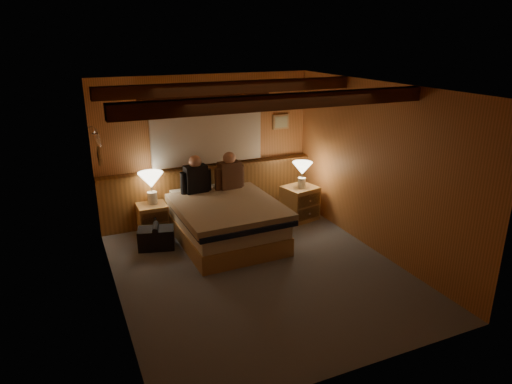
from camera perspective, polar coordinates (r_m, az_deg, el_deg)
floor at (r=6.17m, az=0.35°, el=-9.80°), size 4.20×4.20×0.00m
ceiling at (r=5.43m, az=0.40°, el=12.96°), size 4.20×4.20×0.00m
wall_back at (r=7.58m, az=-6.18°, el=5.39°), size 3.60×0.00×3.60m
wall_left at (r=5.25m, az=-17.84°, el=-1.68°), size 0.00×4.20×4.20m
wall_right at (r=6.60m, az=14.79°, el=2.80°), size 0.00×4.20×4.20m
wall_front at (r=4.01m, az=12.91°, el=-7.78°), size 3.60×0.00×3.60m
wainscot at (r=7.72m, az=-5.85°, el=0.12°), size 3.60×0.23×0.94m
curtain_window at (r=7.44m, az=-6.10°, el=7.67°), size 2.18×0.09×1.11m
ceiling_beams at (r=5.58m, az=-0.25°, el=12.19°), size 3.60×1.65×0.16m
coat_rail at (r=6.65m, az=-19.21°, el=6.65°), size 0.05×0.55×0.24m
framed_print at (r=7.99m, az=3.13°, el=8.74°), size 0.30×0.04×0.25m
bed at (r=6.88m, az=-3.80°, el=-3.60°), size 1.49×1.89×0.64m
nightstand_left at (r=7.33m, az=-12.78°, el=-3.33°), size 0.44×0.40×0.48m
nightstand_right at (r=7.74m, az=5.51°, el=-1.38°), size 0.61×0.57×0.57m
lamp_left at (r=7.18m, az=-12.98°, el=1.22°), size 0.39×0.39×0.50m
lamp_right at (r=7.53m, az=5.80°, el=2.77°), size 0.33×0.33×0.43m
person_left at (r=7.17m, az=-7.53°, el=1.86°), size 0.51×0.22×0.62m
person_right at (r=7.31m, az=-3.33°, el=2.35°), size 0.51×0.23×0.62m
duffel_bag at (r=6.87m, az=-12.36°, el=-5.61°), size 0.58×0.43×0.37m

